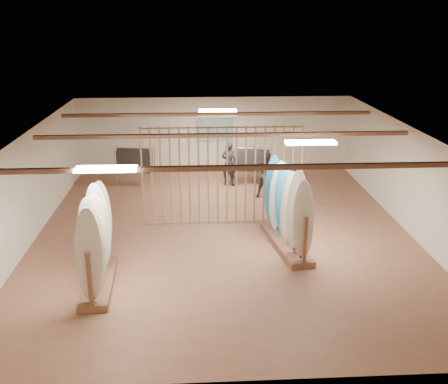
{
  "coord_description": "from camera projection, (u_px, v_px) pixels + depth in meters",
  "views": [
    {
      "loc": [
        -0.76,
        -13.0,
        5.6
      ],
      "look_at": [
        0.0,
        0.0,
        1.2
      ],
      "focal_mm": 42.0,
      "sensor_mm": 36.0,
      "label": 1
    }
  ],
  "objects": [
    {
      "name": "rack_right",
      "position": [
        287.0,
        219.0,
        13.14
      ],
      "size": [
        0.99,
        2.73,
        2.16
      ],
      "rotation": [
        0.0,
        0.0,
        0.15
      ],
      "color": "brown",
      "rests_on": "floor"
    },
    {
      "name": "wall_back",
      "position": [
        215.0,
        135.0,
        19.35
      ],
      "size": [
        12.0,
        0.0,
        12.0
      ],
      "primitive_type": "plane",
      "rotation": [
        1.57,
        0.0,
        0.0
      ],
      "color": "white",
      "rests_on": "ground"
    },
    {
      "name": "shopper_b",
      "position": [
        267.0,
        172.0,
        16.73
      ],
      "size": [
        0.84,
        0.67,
        1.69
      ],
      "primitive_type": "imported",
      "rotation": [
        0.0,
        0.0,
        0.04
      ],
      "color": "#3B332E",
      "rests_on": "floor"
    },
    {
      "name": "rack_left",
      "position": [
        97.0,
        255.0,
        11.19
      ],
      "size": [
        0.7,
        2.32,
        2.18
      ],
      "rotation": [
        0.0,
        0.0,
        0.04
      ],
      "color": "brown",
      "rests_on": "floor"
    },
    {
      "name": "wall_right",
      "position": [
        411.0,
        181.0,
        13.95
      ],
      "size": [
        0.0,
        12.0,
        12.0
      ],
      "primitive_type": "plane",
      "rotation": [
        1.57,
        0.0,
        -1.57
      ],
      "color": "white",
      "rests_on": "ground"
    },
    {
      "name": "ceiling",
      "position": [
        224.0,
        132.0,
        13.23
      ],
      "size": [
        12.0,
        12.0,
        0.0
      ],
      "primitive_type": "plane",
      "rotation": [
        3.14,
        0.0,
        0.0
      ],
      "color": "gray",
      "rests_on": "ground"
    },
    {
      "name": "clothing_rack_a",
      "position": [
        135.0,
        161.0,
        17.85
      ],
      "size": [
        1.28,
        0.49,
        1.38
      ],
      "rotation": [
        0.0,
        0.0,
        -0.14
      ],
      "color": "silver",
      "rests_on": "floor"
    },
    {
      "name": "floor",
      "position": [
        224.0,
        234.0,
        14.13
      ],
      "size": [
        12.0,
        12.0,
        0.0
      ],
      "primitive_type": "plane",
      "color": "#9B654B",
      "rests_on": "ground"
    },
    {
      "name": "shopper_a",
      "position": [
        229.0,
        161.0,
        17.94
      ],
      "size": [
        0.76,
        0.68,
        1.74
      ],
      "primitive_type": "imported",
      "rotation": [
        0.0,
        0.0,
        2.66
      ],
      "color": "black",
      "rests_on": "floor"
    },
    {
      "name": "poster",
      "position": [
        215.0,
        130.0,
        19.27
      ],
      "size": [
        1.4,
        0.03,
        0.9
      ],
      "primitive_type": "cube",
      "color": "teal",
      "rests_on": "ground"
    },
    {
      "name": "clothing_rack_b",
      "position": [
        252.0,
        160.0,
        18.02
      ],
      "size": [
        1.19,
        0.63,
        1.32
      ],
      "rotation": [
        0.0,
        0.0,
        -0.3
      ],
      "color": "silver",
      "rests_on": "floor"
    },
    {
      "name": "ceiling_slats",
      "position": [
        224.0,
        135.0,
        13.26
      ],
      "size": [
        9.5,
        6.12,
        0.1
      ],
      "primitive_type": "cube",
      "color": "brown",
      "rests_on": "ground"
    },
    {
      "name": "wall_left",
      "position": [
        29.0,
        188.0,
        13.4
      ],
      "size": [
        0.0,
        12.0,
        12.0
      ],
      "primitive_type": "plane",
      "rotation": [
        1.57,
        0.0,
        1.57
      ],
      "color": "white",
      "rests_on": "ground"
    },
    {
      "name": "wall_front",
      "position": [
        247.0,
        305.0,
        8.0
      ],
      "size": [
        12.0,
        0.0,
        12.0
      ],
      "primitive_type": "plane",
      "rotation": [
        -1.57,
        0.0,
        0.0
      ],
      "color": "white",
      "rests_on": "ground"
    },
    {
      "name": "bamboo_partition",
      "position": [
        222.0,
        176.0,
        14.44
      ],
      "size": [
        4.45,
        0.05,
        2.78
      ],
      "color": "#A88352",
      "rests_on": "ground"
    },
    {
      "name": "light_panels",
      "position": [
        224.0,
        134.0,
        13.25
      ],
      "size": [
        1.2,
        0.35,
        0.06
      ],
      "primitive_type": "cube",
      "color": "white",
      "rests_on": "ground"
    }
  ]
}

